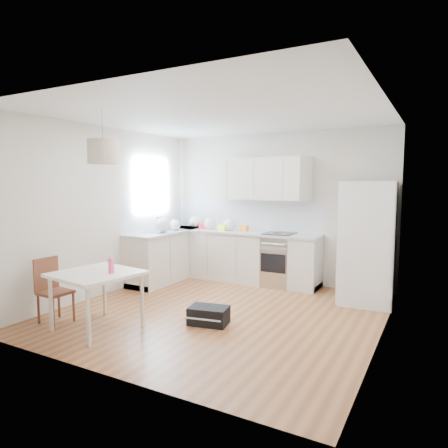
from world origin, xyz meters
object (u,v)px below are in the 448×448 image
Objects in this scene: gym_bag at (209,315)px; refrigerator at (369,242)px; dining_table at (96,278)px; dining_chair at (56,291)px.

refrigerator is at bearing 40.06° from gym_bag.
refrigerator is 1.76× the size of dining_table.
dining_chair reaches higher than gym_bag.
gym_bag is (1.76, 0.90, -0.31)m from dining_chair.
refrigerator is 2.70m from gym_bag.
dining_table is (-2.73, -2.83, -0.27)m from refrigerator.
refrigerator is at bearing 54.53° from dining_table.
dining_table is at bearing -154.65° from gym_bag.
dining_table is at bearing 9.93° from dining_chair.
dining_chair is at bearing -142.97° from refrigerator.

